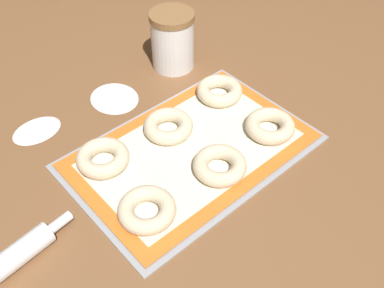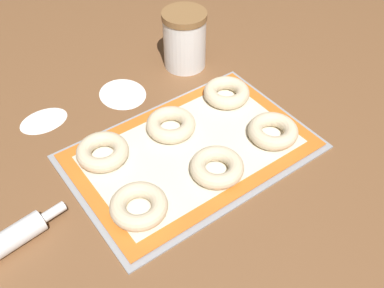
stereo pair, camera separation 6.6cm
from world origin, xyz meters
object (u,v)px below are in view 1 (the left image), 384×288
object	(u,v)px
bagel_front_right	(270,126)
baking_tray	(192,151)
flour_canister	(173,40)
bagel_back_center	(168,126)
bagel_back_right	(219,91)
bagel_front_left	(147,210)
bagel_front_center	(220,165)
bagel_back_left	(103,158)

from	to	relation	value
bagel_front_right	baking_tray	bearing A→B (deg)	156.56
bagel_front_right	flour_canister	world-z (taller)	flour_canister
bagel_back_center	bagel_back_right	bearing A→B (deg)	4.89
bagel_front_left	bagel_back_center	distance (m)	0.24
flour_canister	bagel_front_right	bearing A→B (deg)	-92.01
bagel_back_right	bagel_back_center	bearing A→B (deg)	-175.11
bagel_front_center	bagel_back_left	xyz separation A→B (m)	(-0.17, 0.18, 0.00)
baking_tray	bagel_back_center	size ratio (longest dim) A/B	4.68
baking_tray	bagel_back_right	xyz separation A→B (m)	(0.18, 0.10, 0.02)
bagel_back_left	bagel_back_center	size ratio (longest dim) A/B	1.00
baking_tray	bagel_front_left	xyz separation A→B (m)	(-0.18, -0.08, 0.02)
baking_tray	bagel_front_center	world-z (taller)	bagel_front_center
baking_tray	bagel_front_left	distance (m)	0.20
bagel_front_left	bagel_back_right	world-z (taller)	same
bagel_front_center	bagel_back_right	size ratio (longest dim) A/B	1.00
bagel_front_left	flour_canister	bearing A→B (deg)	44.53
bagel_front_center	bagel_front_right	world-z (taller)	same
bagel_back_left	bagel_back_center	bearing A→B (deg)	-5.42
bagel_front_center	bagel_back_left	distance (m)	0.25
bagel_front_center	flour_canister	world-z (taller)	flour_canister
bagel_front_right	bagel_front_left	bearing A→B (deg)	-179.84
baking_tray	flour_canister	world-z (taller)	flour_canister
baking_tray	bagel_back_right	world-z (taller)	bagel_back_right
bagel_back_center	flour_canister	size ratio (longest dim) A/B	0.73
bagel_back_left	baking_tray	bearing A→B (deg)	-29.24
bagel_front_center	flour_canister	size ratio (longest dim) A/B	0.73
bagel_front_right	flour_canister	size ratio (longest dim) A/B	0.73
bagel_front_center	bagel_front_right	distance (m)	0.17
bagel_back_left	bagel_back_center	xyz separation A→B (m)	(0.17, -0.02, 0.00)
baking_tray	bagel_back_left	distance (m)	0.20
bagel_front_right	bagel_back_right	xyz separation A→B (m)	(0.00, 0.17, 0.00)
baking_tray	bagel_front_right	size ratio (longest dim) A/B	4.68
baking_tray	bagel_back_left	xyz separation A→B (m)	(-0.17, 0.10, 0.02)
bagel_front_left	bagel_back_right	xyz separation A→B (m)	(0.36, 0.17, 0.00)
bagel_back_left	flour_canister	distance (m)	0.41
baking_tray	bagel_back_center	bearing A→B (deg)	91.69
bagel_back_left	bagel_front_right	bearing A→B (deg)	-26.39
bagel_front_right	bagel_back_left	size ratio (longest dim) A/B	1.00
bagel_front_right	bagel_back_right	size ratio (longest dim) A/B	1.00
bagel_front_left	bagel_back_right	distance (m)	0.40
bagel_front_center	bagel_front_right	xyz separation A→B (m)	(0.17, 0.01, 0.00)
bagel_front_left	flour_canister	world-z (taller)	flour_canister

